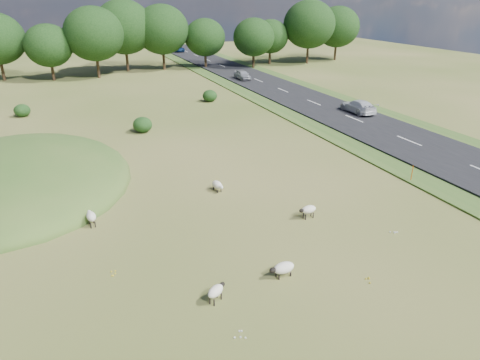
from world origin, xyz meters
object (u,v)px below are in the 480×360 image
at_px(sheep_2, 216,291).
at_px(sheep_4, 308,210).
at_px(sheep_0, 217,185).
at_px(car_0, 243,75).
at_px(sheep_3, 283,268).
at_px(car_3, 205,52).
at_px(car_1, 178,49).
at_px(marker_post, 412,174).
at_px(sheep_1, 91,216).
at_px(car_2, 358,106).

height_order(sheep_2, sheep_4, sheep_4).
distance_m(sheep_0, car_0, 40.60).
distance_m(sheep_3, car_3, 79.66).
bearing_deg(car_1, car_3, -65.66).
bearing_deg(sheep_2, car_3, 38.15).
height_order(marker_post, sheep_2, marker_post).
relative_size(car_1, car_3, 1.12).
distance_m(sheep_0, sheep_4, 6.73).
bearing_deg(sheep_0, sheep_2, -29.80).
xyz_separation_m(marker_post, sheep_4, (-9.58, -1.92, -0.03)).
xyz_separation_m(sheep_2, car_0, (21.23, 47.35, 0.39)).
bearing_deg(marker_post, sheep_1, 174.46).
xyz_separation_m(sheep_0, sheep_1, (-8.24, -1.66, 0.14)).
xyz_separation_m(sheep_0, car_3, (21.13, 66.51, 0.43)).
height_order(car_0, car_3, car_0).
relative_size(marker_post, sheep_0, 0.96).
relative_size(sheep_2, car_1, 0.22).
distance_m(sheep_1, car_3, 74.22).
xyz_separation_m(marker_post, sheep_0, (-13.22, 3.74, -0.16)).
bearing_deg(car_3, car_2, 90.00).
bearing_deg(sheep_1, sheep_4, -114.38).
xyz_separation_m(sheep_2, car_3, (25.03, 77.16, 0.33)).
xyz_separation_m(car_0, car_1, (0.00, 38.20, -0.02)).
bearing_deg(car_3, marker_post, 83.57).
xyz_separation_m(marker_post, sheep_1, (-21.46, 2.08, -0.02)).
bearing_deg(car_1, car_2, -86.48).
distance_m(car_1, car_2, 61.97).
xyz_separation_m(sheep_3, car_2, (21.55, 23.23, 0.48)).
distance_m(sheep_4, car_3, 74.26).
xyz_separation_m(marker_post, car_2, (7.91, 16.79, 0.35)).
bearing_deg(sheep_3, car_3, -108.68).
bearing_deg(marker_post, car_1, 87.01).
height_order(sheep_0, car_3, car_3).
bearing_deg(sheep_4, car_2, -136.00).
relative_size(sheep_0, sheep_1, 1.06).
bearing_deg(sheep_4, car_3, -106.56).
distance_m(sheep_2, car_2, 34.47).
bearing_deg(sheep_2, sheep_0, 36.00).
bearing_deg(sheep_3, sheep_2, 4.67).
height_order(sheep_4, car_1, car_1).
relative_size(sheep_3, car_1, 0.27).
height_order(sheep_3, car_0, car_0).
relative_size(sheep_1, sheep_4, 1.04).
height_order(sheep_0, sheep_4, sheep_4).
height_order(sheep_3, car_2, car_2).
distance_m(sheep_0, car_1, 76.89).
xyz_separation_m(sheep_3, car_0, (17.75, 46.89, 0.46)).
distance_m(sheep_4, car_2, 25.62).
height_order(sheep_2, car_3, car_3).
relative_size(sheep_0, car_0, 0.31).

